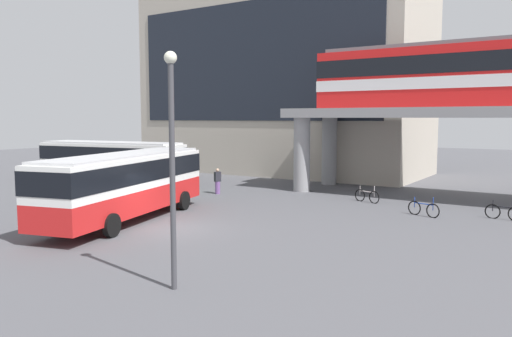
# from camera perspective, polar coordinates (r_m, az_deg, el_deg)

# --- Properties ---
(ground_plane) EXTENTS (120.00, 120.00, 0.00)m
(ground_plane) POSITION_cam_1_polar(r_m,az_deg,el_deg) (30.86, 2.97, -3.42)
(ground_plane) COLOR #515156
(station_building) EXTENTS (25.25, 10.71, 17.31)m
(station_building) POSITION_cam_1_polar(r_m,az_deg,el_deg) (46.79, 2.97, 10.32)
(station_building) COLOR #B2A899
(station_building) RESTS_ON ground_plane
(bus_main) EXTENTS (5.22, 11.32, 3.22)m
(bus_main) POSITION_cam_1_polar(r_m,az_deg,el_deg) (24.75, -14.41, -1.21)
(bus_main) COLOR red
(bus_main) RESTS_ON ground_plane
(bus_secondary) EXTENTS (11.29, 4.14, 3.22)m
(bus_secondary) POSITION_cam_1_polar(r_m,az_deg,el_deg) (37.19, -15.97, 1.01)
(bus_secondary) COLOR #268C33
(bus_secondary) RESTS_ON ground_plane
(bicycle_black) EXTENTS (1.78, 0.29, 1.04)m
(bicycle_black) POSITION_cam_1_polar(r_m,az_deg,el_deg) (27.26, 26.15, -4.46)
(bicycle_black) COLOR black
(bicycle_black) RESTS_ON ground_plane
(bicycle_silver) EXTENTS (1.72, 0.63, 1.04)m
(bicycle_silver) POSITION_cam_1_polar(r_m,az_deg,el_deg) (30.26, 12.38, -3.04)
(bicycle_silver) COLOR black
(bicycle_silver) RESTS_ON ground_plane
(bicycle_blue) EXTENTS (1.72, 0.62, 1.04)m
(bicycle_blue) POSITION_cam_1_polar(r_m,az_deg,el_deg) (26.75, 18.33, -4.34)
(bicycle_blue) COLOR black
(bicycle_blue) RESTS_ON ground_plane
(pedestrian_by_bike_rack) EXTENTS (0.40, 0.47, 1.65)m
(pedestrian_by_bike_rack) POSITION_cam_1_polar(r_m,az_deg,el_deg) (32.82, -4.34, -1.52)
(pedestrian_by_bike_rack) COLOR #724C8C
(pedestrian_by_bike_rack) RESTS_ON ground_plane
(lamp_post) EXTENTS (0.36, 0.36, 6.73)m
(lamp_post) POSITION_cam_1_polar(r_m,az_deg,el_deg) (14.36, -9.43, 1.81)
(lamp_post) COLOR #3F3F44
(lamp_post) RESTS_ON ground_plane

